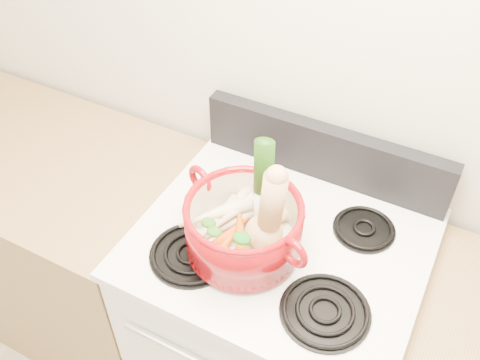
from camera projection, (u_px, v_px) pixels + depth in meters
The scene contains 23 objects.
wall_back at pixel (341, 69), 1.45m from camera, with size 3.50×0.02×2.60m, color beige.
stove_body at pixel (273, 334), 1.80m from camera, with size 0.76×0.65×0.92m, color silver.
cooktop at pixel (281, 244), 1.47m from camera, with size 0.78×0.67×0.03m, color silver.
control_backsplash at pixel (324, 152), 1.60m from camera, with size 0.76×0.05×0.18m, color black.
counter_left at pixel (35, 226), 2.17m from camera, with size 1.36×0.65×0.90m, color olive.
burner_front_left at pixel (191, 253), 1.42m from camera, with size 0.22×0.22×0.02m, color black.
burner_front_right at pixel (325, 311), 1.29m from camera, with size 0.22×0.22×0.02m, color black.
burner_back_left at pixel (243, 184), 1.61m from camera, with size 0.17×0.17×0.02m, color black.
burner_back_right at pixel (364, 228), 1.48m from camera, with size 0.17×0.17×0.02m, color black.
dutch_oven at pixel (244, 227), 1.38m from camera, with size 0.30×0.30×0.15m, color maroon.
pot_handle_left at pixel (200, 179), 1.43m from camera, with size 0.08×0.08×0.02m, color maroon.
pot_handle_right at pixel (294, 253), 1.25m from camera, with size 0.08×0.08×0.02m, color maroon.
squash at pixel (265, 210), 1.31m from camera, with size 0.10×0.10×0.25m, color tan, non-canonical shape.
leek at pixel (263, 187), 1.32m from camera, with size 0.05×0.05×0.32m, color silver.
ginger at pixel (275, 212), 1.45m from camera, with size 0.08×0.06×0.04m, color tan.
parsnip_0 at pixel (237, 220), 1.42m from camera, with size 0.04×0.04×0.19m, color beige.
parsnip_1 at pixel (214, 221), 1.41m from camera, with size 0.04×0.04×0.19m, color beige.
parsnip_2 at pixel (235, 204), 1.45m from camera, with size 0.05×0.05×0.20m, color beige.
parsnip_3 at pixel (215, 213), 1.41m from camera, with size 0.04×0.04×0.20m, color #EEE6C2.
parsnip_4 at pixel (242, 206), 1.42m from camera, with size 0.04×0.04×0.22m, color beige.
carrot_0 at pixel (231, 233), 1.39m from camera, with size 0.03×0.03×0.15m, color #DA470A.
carrot_1 at pixel (229, 240), 1.37m from camera, with size 0.03×0.03×0.13m, color #C24809.
carrot_2 at pixel (240, 233), 1.38m from camera, with size 0.03×0.03×0.18m, color #BA5A09.
Camera 1 is at (0.34, 0.51, 2.08)m, focal length 40.00 mm.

